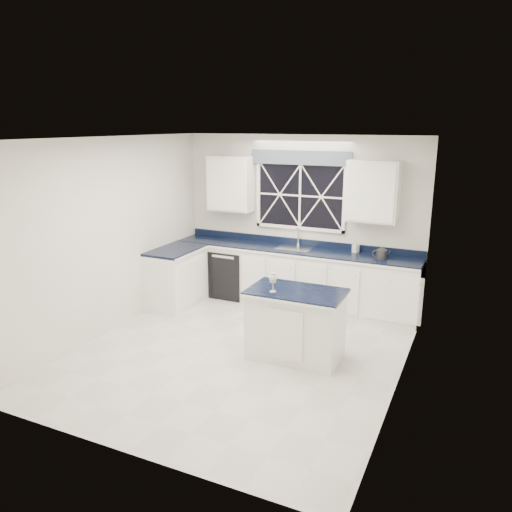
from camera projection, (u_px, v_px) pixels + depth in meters
The scene contains 13 objects.
ground at pixel (239, 352), 6.46m from camera, with size 4.50×4.50×0.00m, color silver.
back_wall at pixel (300, 220), 8.08m from camera, with size 4.00×0.10×2.70m, color silver.
base_cabinets at pixel (270, 278), 8.04m from camera, with size 3.99×1.60×0.90m.
countertop at pixel (293, 250), 7.93m from camera, with size 3.98×0.64×0.04m, color black.
dishwasher at pixel (232, 272), 8.51m from camera, with size 0.60×0.58×0.82m, color black.
window at pixel (300, 191), 7.92m from camera, with size 1.65×0.09×1.26m.
upper_cabinets at pixel (298, 187), 7.79m from camera, with size 3.10×0.34×0.90m.
faucet at pixel (298, 236), 8.05m from camera, with size 0.05×0.20×0.30m.
island at pixel (296, 324), 6.23m from camera, with size 1.19×0.72×0.88m.
rug at pixel (286, 318), 7.54m from camera, with size 1.37×0.93×0.02m.
kettle at pixel (381, 253), 7.31m from camera, with size 0.25×0.20×0.19m.
wine_glass at pixel (273, 279), 6.04m from camera, with size 0.10×0.10×0.24m.
soap_bottle at pixel (356, 247), 7.66m from camera, with size 0.08×0.08×0.18m, color silver.
Camera 1 is at (2.68, -5.28, 2.87)m, focal length 35.00 mm.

